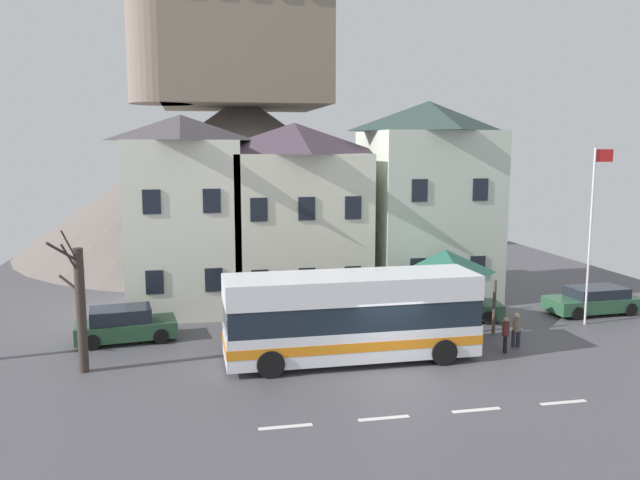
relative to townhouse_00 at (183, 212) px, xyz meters
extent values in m
cube|color=#4D4B51|center=(7.41, -12.31, -4.87)|extent=(40.00, 60.00, 0.06)
cube|color=silver|center=(2.91, -15.16, -4.84)|extent=(1.60, 0.20, 0.01)
cube|color=silver|center=(5.91, -15.16, -4.84)|extent=(1.60, 0.20, 0.01)
cube|color=silver|center=(8.91, -15.16, -4.84)|extent=(1.60, 0.20, 0.01)
cube|color=silver|center=(11.91, -15.16, -4.84)|extent=(1.60, 0.20, 0.01)
cube|color=silver|center=(0.00, 0.00, -0.63)|extent=(5.31, 6.63, 8.43)
pyramid|color=#443F43|center=(0.00, 0.00, 4.22)|extent=(5.31, 6.63, 1.25)
cube|color=black|center=(-1.33, -3.34, -2.83)|extent=(0.80, 0.06, 1.10)
cube|color=black|center=(1.33, -3.34, -2.83)|extent=(0.80, 0.06, 1.10)
cube|color=black|center=(-1.33, -3.34, 0.84)|extent=(0.80, 0.06, 1.10)
cube|color=black|center=(1.33, -3.34, 0.84)|extent=(0.80, 0.06, 1.10)
cube|color=silver|center=(5.71, 0.10, -0.95)|extent=(6.74, 6.83, 7.77)
pyramid|color=#443542|center=(5.71, 0.10, 3.71)|extent=(6.74, 6.83, 1.56)
cube|color=black|center=(3.47, -3.34, -2.98)|extent=(0.80, 0.06, 1.10)
cube|color=black|center=(5.71, -3.34, -2.98)|extent=(0.80, 0.06, 1.10)
cube|color=black|center=(7.96, -3.34, -2.98)|extent=(0.80, 0.06, 1.10)
cube|color=black|center=(3.47, -3.34, 0.40)|extent=(0.80, 0.06, 1.10)
cube|color=black|center=(5.71, -3.34, 0.40)|extent=(0.80, 0.06, 1.10)
cube|color=black|center=(7.96, -3.34, 0.40)|extent=(0.80, 0.06, 1.10)
cube|color=beige|center=(12.87, -0.19, -0.38)|extent=(6.33, 6.24, 8.93)
pyramid|color=#2C3E3A|center=(12.87, -0.19, 4.87)|extent=(6.33, 6.24, 1.58)
cube|color=black|center=(11.28, -3.34, -2.71)|extent=(0.80, 0.06, 1.10)
cube|color=black|center=(14.45, -3.34, -2.71)|extent=(0.80, 0.06, 1.10)
cube|color=black|center=(11.28, -3.34, 1.18)|extent=(0.80, 0.06, 1.10)
cube|color=black|center=(14.45, -3.34, 1.18)|extent=(0.80, 0.06, 1.10)
cone|color=#655C57|center=(4.66, 19.19, 1.24)|extent=(34.77, 34.77, 12.17)
cube|color=gray|center=(4.66, 19.19, 10.35)|extent=(12.35, 12.35, 7.99)
cylinder|color=gray|center=(-1.51, 16.10, 11.82)|extent=(4.57, 4.57, 10.94)
cube|color=white|center=(6.25, -9.81, -4.00)|extent=(9.62, 2.65, 1.18)
cube|color=orange|center=(6.25, -9.81, -3.95)|extent=(9.64, 2.67, 0.36)
cube|color=#19232D|center=(6.25, -9.81, -2.92)|extent=(9.52, 2.61, 0.99)
cube|color=white|center=(6.25, -9.81, -1.96)|extent=(9.62, 2.65, 0.93)
cube|color=#19232D|center=(11.07, -9.78, -2.92)|extent=(0.07, 2.18, 0.95)
cylinder|color=black|center=(9.50, -8.54, -4.34)|extent=(1.00, 0.29, 1.00)
cylinder|color=black|center=(9.52, -11.04, -4.34)|extent=(1.00, 0.29, 1.00)
cylinder|color=black|center=(2.97, -8.57, -4.34)|extent=(1.00, 0.29, 1.00)
cylinder|color=black|center=(2.99, -11.07, -4.34)|extent=(1.00, 0.29, 1.00)
cylinder|color=#473D33|center=(9.91, -4.40, -3.64)|extent=(0.14, 0.14, 2.40)
cylinder|color=#473D33|center=(13.21, -4.40, -3.64)|extent=(0.14, 0.14, 2.40)
cylinder|color=#473D33|center=(9.91, -7.70, -3.64)|extent=(0.14, 0.14, 2.40)
cylinder|color=#473D33|center=(13.21, -7.70, -3.64)|extent=(0.14, 0.14, 2.40)
pyramid|color=#265F4D|center=(11.56, -6.05, -1.87)|extent=(3.60, 3.60, 1.14)
cube|color=#295235|center=(-2.43, -5.53, -4.32)|extent=(4.28, 2.32, 0.68)
cube|color=#1E232D|center=(-2.64, -5.55, -3.69)|extent=(2.63, 1.90, 0.59)
cylinder|color=black|center=(-1.20, -4.49, -4.52)|extent=(0.66, 0.28, 0.64)
cylinder|color=black|center=(-0.98, -6.23, -4.52)|extent=(0.66, 0.28, 0.64)
cylinder|color=black|center=(-3.88, -4.82, -4.52)|extent=(0.66, 0.28, 0.64)
cylinder|color=black|center=(-3.66, -6.56, -4.52)|extent=(0.66, 0.28, 0.64)
cube|color=#2D523B|center=(12.34, -5.24, -4.33)|extent=(4.72, 2.36, 0.67)
cube|color=#1E232D|center=(12.12, -5.21, -3.72)|extent=(2.90, 1.89, 0.54)
cylinder|color=black|center=(13.93, -4.65, -4.52)|extent=(0.66, 0.29, 0.64)
cylinder|color=black|center=(13.69, -6.27, -4.52)|extent=(0.66, 0.29, 0.64)
cylinder|color=black|center=(10.99, -4.22, -4.52)|extent=(0.66, 0.29, 0.64)
cylinder|color=black|center=(10.75, -5.83, -4.52)|extent=(0.66, 0.29, 0.64)
cube|color=#2D593B|center=(19.57, -5.42, -4.34)|extent=(4.57, 2.10, 0.64)
cube|color=#1E232D|center=(19.80, -5.41, -3.78)|extent=(2.77, 1.79, 0.48)
cylinder|color=black|center=(18.14, -6.39, -4.52)|extent=(0.65, 0.23, 0.64)
cylinder|color=black|center=(18.05, -4.58, -4.52)|extent=(0.65, 0.23, 0.64)
cylinder|color=black|center=(21.10, -6.26, -4.52)|extent=(0.65, 0.23, 0.64)
cylinder|color=black|center=(21.01, -4.44, -4.52)|extent=(0.65, 0.23, 0.64)
cylinder|color=black|center=(12.46, -10.22, -4.48)|extent=(0.13, 0.13, 0.73)
cylinder|color=black|center=(12.52, -10.05, -4.48)|extent=(0.13, 0.13, 0.73)
cylinder|color=#512323|center=(12.49, -10.14, -3.88)|extent=(0.29, 0.29, 0.55)
sphere|color=#9E7A60|center=(12.49, -10.14, -3.50)|extent=(0.21, 0.21, 0.21)
cylinder|color=#2D2D38|center=(13.18, -9.52, -4.49)|extent=(0.16, 0.16, 0.71)
cylinder|color=#2D2D38|center=(13.37, -9.58, -4.49)|extent=(0.16, 0.16, 0.71)
cylinder|color=#7F6B56|center=(13.27, -9.55, -3.91)|extent=(0.29, 0.29, 0.55)
sphere|color=#D1AD89|center=(13.27, -9.55, -3.53)|extent=(0.22, 0.22, 0.22)
cylinder|color=#2D2D38|center=(11.66, -8.14, -4.44)|extent=(0.16, 0.16, 0.81)
cylinder|color=#2D2D38|center=(11.53, -8.01, -4.44)|extent=(0.16, 0.16, 0.81)
cylinder|color=#512323|center=(11.59, -8.08, -3.74)|extent=(0.29, 0.29, 0.69)
sphere|color=#9E7A60|center=(11.59, -8.08, -3.28)|extent=(0.23, 0.23, 0.23)
cube|color=brown|center=(11.57, -3.81, -4.39)|extent=(1.59, 0.45, 0.08)
cube|color=brown|center=(11.57, -3.59, -4.17)|extent=(1.59, 0.06, 0.40)
cube|color=#2D2D33|center=(10.85, -3.81, -4.62)|extent=(0.08, 0.36, 0.45)
cube|color=#2D2D33|center=(12.28, -3.81, -4.62)|extent=(0.08, 0.36, 0.45)
cylinder|color=silver|center=(18.07, -7.12, -0.80)|extent=(0.10, 0.10, 8.08)
cube|color=red|center=(18.52, -7.12, 2.89)|extent=(0.90, 0.03, 0.56)
cylinder|color=#382D28|center=(-3.60, -9.11, -2.56)|extent=(0.35, 0.35, 4.57)
cylinder|color=#382D28|center=(-3.81, -9.42, -0.62)|extent=(0.53, 0.73, 1.22)
cylinder|color=#382D28|center=(-3.74, -8.65, -1.04)|extent=(0.37, 0.99, 1.15)
cylinder|color=#382D28|center=(-3.57, -8.75, -1.52)|extent=(0.11, 0.77, 0.66)
cylinder|color=#382D28|center=(-3.64, -8.56, -1.29)|extent=(0.17, 1.16, 1.09)
cylinder|color=#382D28|center=(-3.79, -9.45, -0.18)|extent=(0.47, 0.76, 1.28)
cylinder|color=#382D28|center=(-3.95, -9.02, -1.57)|extent=(0.78, 0.28, 0.66)
cylinder|color=#382D28|center=(-4.01, -9.58, -0.33)|extent=(0.94, 1.04, 0.90)
camera|label=1|loc=(0.36, -32.72, 3.29)|focal=35.89mm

